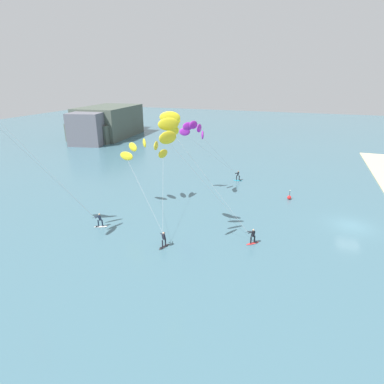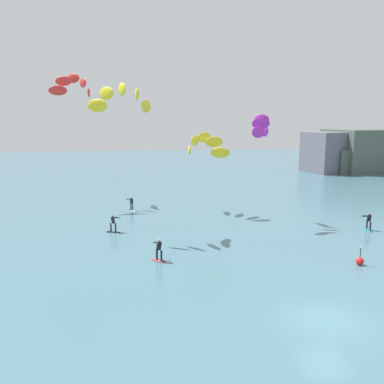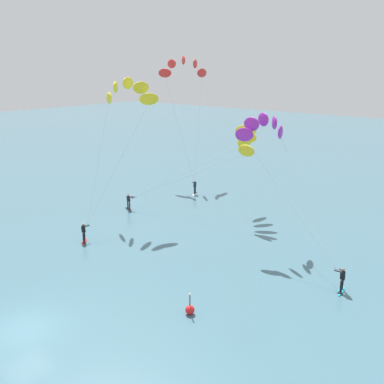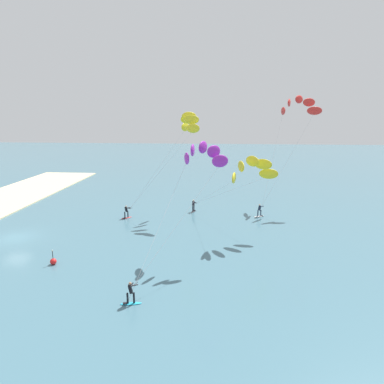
{
  "view_description": "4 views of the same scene",
  "coord_description": "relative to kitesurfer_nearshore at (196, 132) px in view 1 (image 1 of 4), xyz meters",
  "views": [
    {
      "loc": [
        -36.7,
        6.31,
        16.27
      ],
      "look_at": [
        -1.59,
        18.96,
        2.32
      ],
      "focal_mm": 29.25,
      "sensor_mm": 36.0,
      "label": 1
    },
    {
      "loc": [
        -9.51,
        -18.29,
        10.15
      ],
      "look_at": [
        -4.67,
        16.26,
        3.95
      ],
      "focal_mm": 38.06,
      "sensor_mm": 36.0,
      "label": 2
    },
    {
      "loc": [
        21.15,
        -10.3,
        14.21
      ],
      "look_at": [
        -2.31,
        17.4,
        3.82
      ],
      "focal_mm": 41.09,
      "sensor_mm": 36.0,
      "label": 3
    },
    {
      "loc": [
        33.08,
        21.85,
        13.03
      ],
      "look_at": [
        -7.01,
        18.53,
        3.81
      ],
      "focal_mm": 32.01,
      "sensor_mm": 36.0,
      "label": 4
    }
  ],
  "objects": [
    {
      "name": "distant_headland",
      "position": [
        35.37,
        38.47,
        -5.54
      ],
      "size": [
        31.84,
        13.69,
        8.26
      ],
      "color": "#565B60",
      "rests_on": "ground"
    },
    {
      "name": "marker_buoy",
      "position": [
        2.96,
        -12.81,
        -8.84
      ],
      "size": [
        0.56,
        0.56,
        1.38
      ],
      "color": "red",
      "rests_on": "ground"
    },
    {
      "name": "kitesurfer_nearshore",
      "position": [
        0.0,
        0.0,
        0.0
      ],
      "size": [
        11.02,
        7.57,
        10.69
      ],
      "color": "#23ADD1",
      "rests_on": "ground"
    },
    {
      "name": "ground_plane",
      "position": [
        -3.13,
        -20.1,
        -9.14
      ],
      "size": [
        240.0,
        240.0,
        0.0
      ],
      "primitive_type": "plane",
      "color": "#426B7A"
    },
    {
      "name": "kitesurfer_mid_water",
      "position": [
        -5.58,
        4.81,
        -1.86
      ],
      "size": [
        12.69,
        10.12,
        8.85
      ],
      "color": "#333338",
      "rests_on": "ground"
    },
    {
      "name": "kitesurfer_far_out",
      "position": [
        -13.53,
        -2.53,
        2.43
      ],
      "size": [
        6.14,
        10.05,
        13.28
      ],
      "color": "red",
      "rests_on": "ground"
    }
  ]
}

